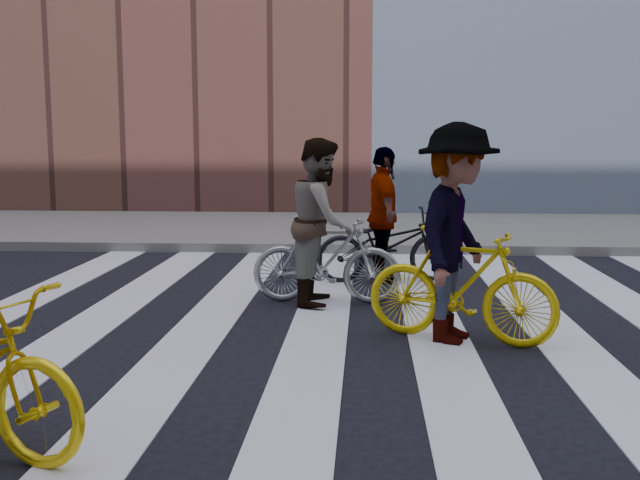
# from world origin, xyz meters

# --- Properties ---
(ground) EXTENTS (100.00, 100.00, 0.00)m
(ground) POSITION_xyz_m (0.00, 0.00, 0.00)
(ground) COLOR black
(ground) RESTS_ON ground
(sidewalk_far) EXTENTS (100.00, 5.00, 0.15)m
(sidewalk_far) POSITION_xyz_m (0.00, 7.50, 0.07)
(sidewalk_far) COLOR slate
(sidewalk_far) RESTS_ON ground
(zebra_crosswalk) EXTENTS (8.25, 10.00, 0.01)m
(zebra_crosswalk) POSITION_xyz_m (0.00, 0.00, 0.01)
(zebra_crosswalk) COLOR silver
(zebra_crosswalk) RESTS_ON ground
(bike_silver_mid) EXTENTS (1.64, 0.56, 0.97)m
(bike_silver_mid) POSITION_xyz_m (-0.54, 1.56, 0.49)
(bike_silver_mid) COLOR #9CA0A6
(bike_silver_mid) RESTS_ON ground
(bike_yellow_right) EXTENTS (1.76, 1.09, 1.03)m
(bike_yellow_right) POSITION_xyz_m (0.72, 0.09, 0.51)
(bike_yellow_right) COLOR yellow
(bike_yellow_right) RESTS_ON ground
(bike_dark_rear) EXTENTS (1.85, 0.89, 0.93)m
(bike_dark_rear) POSITION_xyz_m (0.15, 2.81, 0.46)
(bike_dark_rear) COLOR black
(bike_dark_rear) RESTS_ON ground
(rider_mid) EXTENTS (0.73, 0.91, 1.79)m
(rider_mid) POSITION_xyz_m (-0.59, 1.56, 0.90)
(rider_mid) COLOR slate
(rider_mid) RESTS_ON ground
(rider_right) EXTENTS (1.14, 1.42, 1.93)m
(rider_right) POSITION_xyz_m (0.67, 0.09, 0.96)
(rider_right) COLOR slate
(rider_right) RESTS_ON ground
(rider_rear) EXTENTS (0.57, 1.04, 1.68)m
(rider_rear) POSITION_xyz_m (0.10, 2.81, 0.84)
(rider_rear) COLOR slate
(rider_rear) RESTS_ON ground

